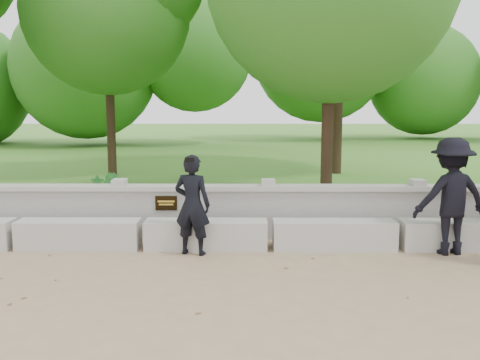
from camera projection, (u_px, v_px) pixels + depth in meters
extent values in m
plane|color=#9B845F|center=(114.00, 291.00, 6.52)|extent=(80.00, 80.00, 0.00)
cube|color=#3B7228|center=(202.00, 159.00, 20.35)|extent=(40.00, 22.00, 0.25)
cube|color=#BCB9B1|center=(79.00, 234.00, 8.37)|extent=(1.90, 0.45, 0.45)
cube|color=#BCB9B1|center=(206.00, 235.00, 8.36)|extent=(1.90, 0.45, 0.45)
cube|color=#BCB9B1|center=(334.00, 235.00, 8.35)|extent=(1.90, 0.45, 0.45)
cube|color=#BCB9B1|center=(462.00, 235.00, 8.34)|extent=(1.90, 0.45, 0.45)
cube|color=#B0AEA7|center=(150.00, 214.00, 9.03)|extent=(12.50, 0.25, 0.82)
cube|color=#BCB9B1|center=(149.00, 188.00, 8.97)|extent=(12.50, 0.35, 0.08)
cube|color=black|center=(166.00, 203.00, 8.86)|extent=(0.36, 0.02, 0.24)
imported|color=black|center=(192.00, 205.00, 7.99)|extent=(0.63, 0.50, 1.52)
cube|color=black|center=(190.00, 160.00, 7.58)|extent=(0.14, 0.06, 0.07)
imported|color=black|center=(451.00, 196.00, 8.00)|extent=(1.23, 0.83, 1.76)
cylinder|color=#382619|center=(111.00, 112.00, 14.64)|extent=(0.24, 0.24, 3.56)
cylinder|color=#382619|center=(328.00, 119.00, 10.28)|extent=(0.23, 0.23, 3.40)
cylinder|color=#382619|center=(338.00, 89.00, 15.14)|extent=(0.33, 0.33, 4.83)
imported|color=#246C25|center=(97.00, 188.00, 11.07)|extent=(0.33, 0.28, 0.53)
imported|color=#246C25|center=(111.00, 189.00, 10.66)|extent=(0.45, 0.44, 0.63)
imported|color=#246C25|center=(112.00, 191.00, 10.32)|extent=(0.49, 0.49, 0.66)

